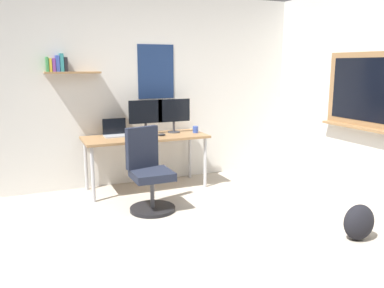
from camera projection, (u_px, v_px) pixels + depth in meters
name	position (u px, v px, depth m)	size (l,w,h in m)	color
ground_plane	(213.00, 253.00, 3.55)	(5.20, 5.20, 0.00)	#ADA393
wall_back	(135.00, 90.00, 5.49)	(5.00, 0.30, 2.60)	silver
desk	(146.00, 141.00, 5.26)	(1.62, 0.65, 0.72)	#997047
office_chair	(149.00, 175.00, 4.54)	(0.52, 0.54, 0.95)	black
laptop	(115.00, 132.00, 5.23)	(0.31, 0.21, 0.23)	#ADAFB5
monitor_primary	(146.00, 115.00, 5.31)	(0.46, 0.17, 0.46)	#38383D
monitor_secondary	(174.00, 113.00, 5.46)	(0.46, 0.17, 0.46)	#38383D
keyboard	(141.00, 137.00, 5.14)	(0.37, 0.13, 0.02)	black
computer_mouse	(162.00, 135.00, 5.25)	(0.10, 0.06, 0.03)	#262628
coffee_mug	(195.00, 129.00, 5.49)	(0.08, 0.08, 0.09)	#334CA5
backpack	(359.00, 222.00, 3.78)	(0.32, 0.22, 0.35)	black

